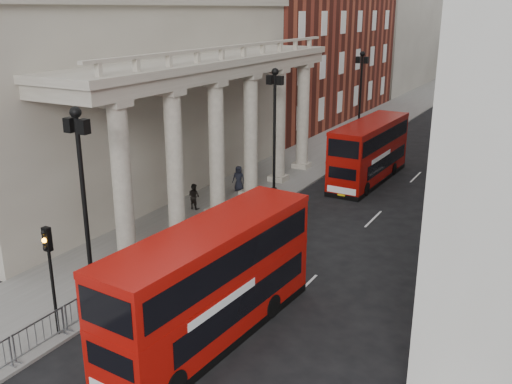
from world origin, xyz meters
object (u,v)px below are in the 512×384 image
lamp_post_mid (275,126)px  pedestrian_b (194,196)px  bus_near (212,281)px  lamp_post_south (84,198)px  traffic_light (50,261)px  pedestrian_c (239,178)px  bus_far (370,150)px  lamp_post_north (360,94)px  pedestrian_a (125,228)px

lamp_post_mid → pedestrian_b: 6.56m
bus_near → lamp_post_south: bearing=-166.6°
lamp_post_south → pedestrian_b: size_ratio=5.25×
lamp_post_south → traffic_light: 2.71m
traffic_light → pedestrian_b: 14.79m
lamp_post_mid → traffic_light: size_ratio=1.93×
lamp_post_south → pedestrian_c: (-2.95, 16.57, -3.93)m
bus_far → pedestrian_b: bearing=-121.0°
bus_far → bus_near: bearing=-84.5°
pedestrian_c → lamp_post_south: bearing=-90.5°
lamp_post_south → lamp_post_north: (0.00, 32.00, 0.00)m
bus_far → pedestrian_a: bus_far is taller
pedestrian_b → bus_far: bearing=-115.1°
lamp_post_south → pedestrian_a: lamp_post_south is taller
lamp_post_south → pedestrian_a: bearing=121.0°
traffic_light → pedestrian_b: traffic_light is taller
lamp_post_north → traffic_light: 34.07m
traffic_light → pedestrian_c: traffic_light is taller
lamp_post_north → pedestrian_c: lamp_post_north is taller
pedestrian_a → pedestrian_b: size_ratio=0.99×
bus_near → traffic_light: bearing=-146.6°
lamp_post_north → pedestrian_c: 16.20m
lamp_post_north → bus_near: lamp_post_north is taller
pedestrian_a → pedestrian_b: pedestrian_b is taller
lamp_post_mid → pedestrian_b: lamp_post_mid is taller
lamp_post_south → bus_near: 5.89m
lamp_post_south → pedestrian_c: lamp_post_south is taller
lamp_post_south → lamp_post_north: bearing=90.0°
lamp_post_south → lamp_post_mid: bearing=90.0°
lamp_post_mid → lamp_post_north: bearing=90.0°
pedestrian_b → lamp_post_north: bearing=-92.2°
lamp_post_mid → lamp_post_north: (0.00, 16.00, 0.00)m
lamp_post_south → traffic_light: bearing=-87.2°
lamp_post_mid → traffic_light: bearing=-89.7°
lamp_post_south → traffic_light: size_ratio=1.93×
lamp_post_north → lamp_post_south: bearing=-90.0°
traffic_light → pedestrian_b: (-3.61, 14.17, -2.19)m
lamp_post_north → bus_far: size_ratio=0.83×
lamp_post_south → pedestrian_b: (-3.51, 12.15, -4.00)m
lamp_post_south → lamp_post_north: 32.00m
lamp_post_north → pedestrian_b: size_ratio=5.25×
lamp_post_south → bus_near: bearing=9.5°
traffic_light → pedestrian_a: size_ratio=2.74×
bus_near → pedestrian_c: bus_near is taller
lamp_post_north → traffic_light: lamp_post_north is taller
lamp_post_north → pedestrian_c: (-2.95, -15.43, -3.93)m
traffic_light → pedestrian_a: traffic_light is taller
traffic_light → pedestrian_a: 9.19m
pedestrian_c → lamp_post_north: bearing=68.6°
lamp_post_north → lamp_post_mid: bearing=-90.0°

